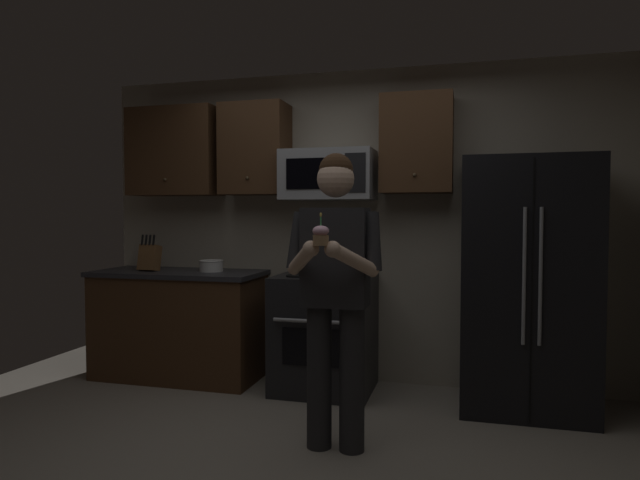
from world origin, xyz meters
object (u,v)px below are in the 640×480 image
(cupcake, at_px, (321,235))
(knife_block, at_px, (150,257))
(microwave, at_px, (328,175))
(bowl_large_white, at_px, (211,265))
(oven_range, at_px, (325,333))
(refrigerator, at_px, (526,285))
(person, at_px, (335,283))

(cupcake, bearing_deg, knife_block, 143.99)
(microwave, xyz_separation_m, bowl_large_white, (-1.01, -0.07, -0.75))
(oven_range, bearing_deg, knife_block, -178.91)
(knife_block, bearing_deg, bowl_large_white, 8.35)
(bowl_large_white, bearing_deg, knife_block, -171.65)
(refrigerator, xyz_separation_m, knife_block, (-3.05, 0.01, 0.13))
(refrigerator, xyz_separation_m, cupcake, (-1.16, -1.36, 0.39))
(oven_range, distance_m, knife_block, 1.65)
(microwave, bearing_deg, knife_block, -174.50)
(knife_block, distance_m, person, 2.16)
(person, xyz_separation_m, cupcake, (0.00, -0.33, 0.30))
(microwave, bearing_deg, bowl_large_white, -176.05)
(oven_range, distance_m, bowl_large_white, 1.13)
(refrigerator, bearing_deg, oven_range, 178.50)
(bowl_large_white, height_order, cupcake, cupcake)
(oven_range, height_order, microwave, microwave)
(oven_range, distance_m, microwave, 1.26)
(oven_range, xyz_separation_m, person, (0.34, -1.07, 0.53))
(refrigerator, distance_m, knife_block, 3.05)
(bowl_large_white, xyz_separation_m, person, (1.35, -1.12, 0.02))
(person, height_order, cupcake, person)
(oven_range, relative_size, refrigerator, 0.52)
(microwave, height_order, refrigerator, microwave)
(oven_range, distance_m, cupcake, 1.66)
(bowl_large_white, bearing_deg, cupcake, -47.15)
(bowl_large_white, height_order, person, person)
(knife_block, bearing_deg, oven_range, 1.09)
(refrigerator, height_order, knife_block, refrigerator)
(microwave, relative_size, cupcake, 4.26)
(microwave, distance_m, person, 1.44)
(bowl_large_white, relative_size, cupcake, 1.20)
(person, bearing_deg, microwave, 105.94)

